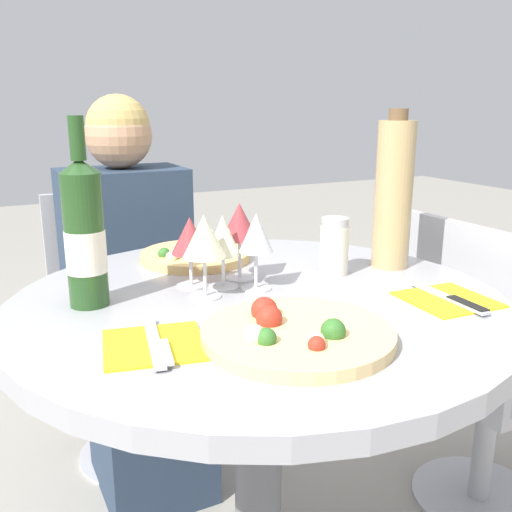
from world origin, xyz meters
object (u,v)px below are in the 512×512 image
dining_table (258,363)px  wine_bottle (85,235)px  seated_diner (136,315)px  tall_carafe (393,194)px  pizza_large (295,333)px  chair_behind_diner (126,332)px  chair_empty_side (475,377)px

dining_table → wine_bottle: 0.41m
seated_diner → wine_bottle: seated_diner is taller
dining_table → tall_carafe: bearing=8.7°
pizza_large → wine_bottle: wine_bottle is taller
wine_bottle → tall_carafe: bearing=-3.9°
wine_bottle → chair_behind_diner: bearing=72.5°
seated_diner → chair_empty_side: (0.77, -0.59, -0.11)m
wine_bottle → tall_carafe: (0.65, -0.04, 0.03)m
chair_empty_side → tall_carafe: tall_carafe is taller
chair_behind_diner → wine_bottle: (-0.23, -0.72, 0.49)m
chair_behind_diner → tall_carafe: 1.02m
pizza_large → wine_bottle: bearing=129.0°
seated_diner → wine_bottle: bearing=68.4°
dining_table → chair_behind_diner: size_ratio=1.10×
dining_table → chair_empty_side: 0.74m
pizza_large → tall_carafe: bearing=33.3°
wine_bottle → tall_carafe: 0.65m
tall_carafe → chair_behind_diner: bearing=119.2°
chair_behind_diner → chair_empty_side: (0.77, -0.74, 0.00)m
chair_empty_side → wine_bottle: (-0.99, 0.02, 0.49)m
chair_behind_diner → pizza_large: chair_behind_diner is taller
chair_behind_diner → tall_carafe: tall_carafe is taller
dining_table → chair_behind_diner: chair_behind_diner is taller
chair_empty_side → tall_carafe: (-0.34, -0.02, 0.53)m
chair_behind_diner → pizza_large: (0.02, -1.02, 0.38)m
seated_diner → wine_bottle: 0.72m
wine_bottle → tall_carafe: tall_carafe is taller
wine_bottle → chair_empty_side: bearing=-1.3°
dining_table → pizza_large: bearing=-101.6°
pizza_large → tall_carafe: size_ratio=0.87×
chair_behind_diner → chair_empty_side: bearing=136.1°
chair_empty_side → pizza_large: (-0.74, -0.29, 0.38)m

